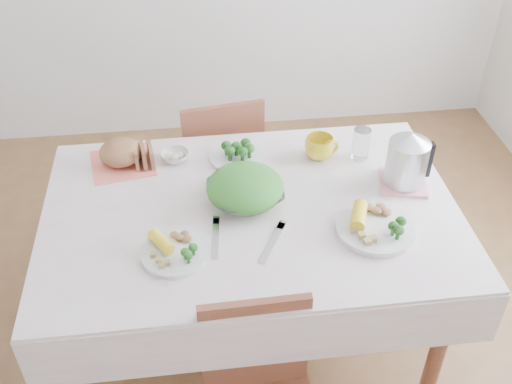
{
  "coord_description": "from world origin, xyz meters",
  "views": [
    {
      "loc": [
        -0.19,
        -1.65,
        2.16
      ],
      "look_at": [
        0.02,
        0.02,
        0.82
      ],
      "focal_mm": 42.0,
      "sensor_mm": 36.0,
      "label": 1
    }
  ],
  "objects": [
    {
      "name": "fruit_bowl",
      "position": [
        -0.27,
        0.34,
        0.78
      ],
      "size": [
        0.12,
        0.12,
        0.04
      ],
      "primitive_type": "imported",
      "rotation": [
        0.0,
        0.0,
        -0.03
      ],
      "color": "white",
      "rests_on": "tablecloth"
    },
    {
      "name": "tablecloth",
      "position": [
        0.0,
        0.0,
        0.76
      ],
      "size": [
        1.5,
        1.0,
        0.01
      ],
      "primitive_type": "cube",
      "color": "white",
      "rests_on": "dining_table"
    },
    {
      "name": "glass_tumbler",
      "position": [
        0.47,
        0.26,
        0.83
      ],
      "size": [
        0.08,
        0.08,
        0.13
      ],
      "primitive_type": "cylinder",
      "rotation": [
        0.0,
        0.0,
        0.22
      ],
      "color": "white",
      "rests_on": "tablecloth"
    },
    {
      "name": "salad_bowl",
      "position": [
        -0.02,
        0.04,
        0.79
      ],
      "size": [
        0.32,
        0.32,
        0.07
      ],
      "primitive_type": "imported",
      "rotation": [
        0.0,
        0.0,
        0.25
      ],
      "color": "white",
      "rests_on": "tablecloth"
    },
    {
      "name": "chair_far",
      "position": [
        -0.08,
        0.75,
        0.47
      ],
      "size": [
        0.44,
        0.44,
        0.86
      ],
      "primitive_type": "cube",
      "rotation": [
        0.0,
        0.0,
        3.29
      ],
      "color": "brown",
      "rests_on": "floor"
    },
    {
      "name": "bread_loaf",
      "position": [
        -0.48,
        0.34,
        0.82
      ],
      "size": [
        0.21,
        0.21,
        0.1
      ],
      "primitive_type": "ellipsoid",
      "rotation": [
        0.0,
        0.0,
        -0.36
      ],
      "color": "brown",
      "rests_on": "napkin"
    },
    {
      "name": "napkin",
      "position": [
        -0.48,
        0.34,
        0.76
      ],
      "size": [
        0.28,
        0.28,
        0.0
      ],
      "primitive_type": "cube",
      "rotation": [
        0.0,
        0.0,
        0.17
      ],
      "color": "#FD7661",
      "rests_on": "tablecloth"
    },
    {
      "name": "electric_kettle",
      "position": [
        0.59,
        0.07,
        0.88
      ],
      "size": [
        0.18,
        0.18,
        0.21
      ],
      "primitive_type": "cylinder",
      "rotation": [
        0.0,
        0.0,
        -0.18
      ],
      "color": "#B2B5BA",
      "rests_on": "pink_tray"
    },
    {
      "name": "dining_table",
      "position": [
        0.0,
        0.0,
        0.38
      ],
      "size": [
        1.4,
        0.9,
        0.75
      ],
      "primitive_type": "cube",
      "color": "brown",
      "rests_on": "floor"
    },
    {
      "name": "pink_tray",
      "position": [
        0.59,
        0.07,
        0.77
      ],
      "size": [
        0.21,
        0.21,
        0.01
      ],
      "primitive_type": "cube",
      "rotation": [
        0.0,
        0.0,
        -0.23
      ],
      "color": "pink",
      "rests_on": "tablecloth"
    },
    {
      "name": "broccoli_plate",
      "position": [
        -0.02,
        0.31,
        0.77
      ],
      "size": [
        0.22,
        0.22,
        0.02
      ],
      "primitive_type": "cylinder",
      "rotation": [
        0.0,
        0.0,
        0.01
      ],
      "color": "beige",
      "rests_on": "tablecloth"
    },
    {
      "name": "fork_right",
      "position": [
        0.05,
        -0.19,
        0.76
      ],
      "size": [
        0.12,
        0.2,
        0.0
      ],
      "primitive_type": "cube",
      "rotation": [
        0.0,
        0.0,
        -0.49
      ],
      "color": "silver",
      "rests_on": "tablecloth"
    },
    {
      "name": "dinner_plate_right",
      "position": [
        0.41,
        -0.17,
        0.77
      ],
      "size": [
        0.39,
        0.39,
        0.02
      ],
      "primitive_type": "cylinder",
      "rotation": [
        0.0,
        0.0,
        -0.7
      ],
      "color": "white",
      "rests_on": "tablecloth"
    },
    {
      "name": "fork_left",
      "position": [
        -0.14,
        -0.14,
        0.76
      ],
      "size": [
        0.04,
        0.21,
        0.0
      ],
      "primitive_type": "cube",
      "rotation": [
        0.0,
        0.0,
        -0.1
      ],
      "color": "silver",
      "rests_on": "tablecloth"
    },
    {
      "name": "yellow_mug",
      "position": [
        0.31,
        0.29,
        0.81
      ],
      "size": [
        0.14,
        0.14,
        0.09
      ],
      "primitive_type": "imported",
      "rotation": [
        0.0,
        0.0,
        0.15
      ],
      "color": "yellow",
      "rests_on": "tablecloth"
    },
    {
      "name": "dinner_plate_left",
      "position": [
        -0.28,
        -0.21,
        0.77
      ],
      "size": [
        0.27,
        0.27,
        0.02
      ],
      "primitive_type": "cylinder",
      "rotation": [
        0.0,
        0.0,
        0.2
      ],
      "color": "white",
      "rests_on": "tablecloth"
    },
    {
      "name": "floor",
      "position": [
        0.0,
        0.0,
        0.0
      ],
      "size": [
        3.6,
        3.6,
        0.0
      ],
      "primitive_type": "plane",
      "color": "brown",
      "rests_on": "ground"
    }
  ]
}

